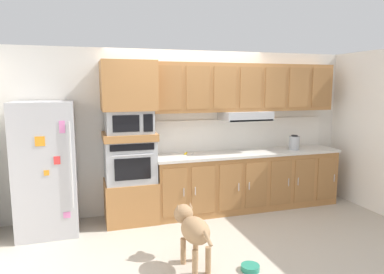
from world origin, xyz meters
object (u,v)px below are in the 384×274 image
(dog, at_px, (192,228))
(dog_food_bowl, at_px, (250,268))
(screwdriver, at_px, (186,153))
(electric_kettle, at_px, (294,143))
(microwave, at_px, (129,122))
(built_in_oven, at_px, (130,160))
(refrigerator, at_px, (46,168))

(dog, height_order, dog_food_bowl, dog)
(screwdriver, xyz_separation_m, dog, (-0.40, -1.59, -0.51))
(dog, xyz_separation_m, dog_food_bowl, (0.56, -0.29, -0.40))
(electric_kettle, xyz_separation_m, dog, (-2.20, -1.45, -0.61))
(dog_food_bowl, bearing_deg, electric_kettle, 46.73)
(microwave, relative_size, dog_food_bowl, 3.22)
(microwave, xyz_separation_m, screwdriver, (0.87, 0.09, -0.53))
(built_in_oven, xyz_separation_m, dog_food_bowl, (1.03, -1.79, -0.87))
(dog, bearing_deg, dog_food_bowl, -125.04)
(built_in_oven, distance_m, electric_kettle, 2.68)
(refrigerator, distance_m, built_in_oven, 1.11)
(screwdriver, distance_m, dog, 1.72)
(dog_food_bowl, bearing_deg, microwave, 119.93)
(screwdriver, relative_size, dog_food_bowl, 0.83)
(microwave, bearing_deg, dog_food_bowl, -60.07)
(screwdriver, distance_m, electric_kettle, 1.81)
(screwdriver, bearing_deg, dog_food_bowl, -85.11)
(built_in_oven, height_order, electric_kettle, built_in_oven)
(screwdriver, distance_m, dog_food_bowl, 2.09)
(built_in_oven, distance_m, microwave, 0.56)
(built_in_oven, distance_m, dog, 1.64)
(built_in_oven, xyz_separation_m, screwdriver, (0.87, 0.09, 0.03))
(built_in_oven, xyz_separation_m, electric_kettle, (2.67, -0.05, 0.13))
(electric_kettle, bearing_deg, dog, -146.56)
(built_in_oven, xyz_separation_m, microwave, (0.00, -0.00, 0.56))
(refrigerator, bearing_deg, dog, -42.22)
(screwdriver, bearing_deg, built_in_oven, -174.06)
(electric_kettle, bearing_deg, screwdriver, 175.63)
(electric_kettle, bearing_deg, dog_food_bowl, -133.27)
(microwave, height_order, dog, microwave)
(microwave, xyz_separation_m, dog, (0.47, -1.50, -1.03))
(microwave, distance_m, dog, 1.88)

